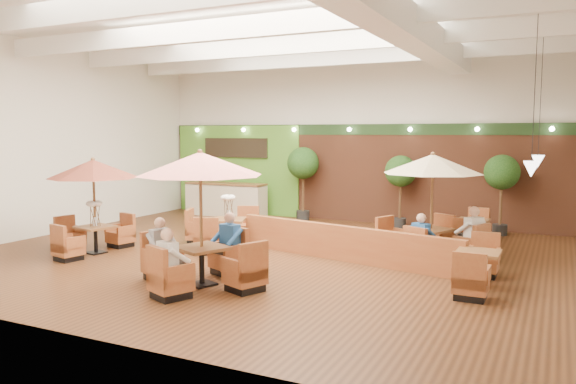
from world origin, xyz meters
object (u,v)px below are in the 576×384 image
Objects in this scene: topiary_1 at (401,174)px; diner_1 at (228,238)px; service_counter at (226,199)px; booth_divider at (342,243)px; diner_3 at (422,234)px; diner_4 at (472,229)px; table_4 at (478,270)px; table_1 at (201,193)px; table_3 at (221,229)px; topiary_2 at (502,175)px; diner_0 at (170,256)px; table_5 at (472,233)px; table_0 at (92,185)px; table_2 at (432,186)px; diner_2 at (161,242)px; topiary_0 at (303,166)px.

diner_1 is (-1.72, -7.26, -0.90)m from topiary_1.
service_counter reaches higher than booth_divider.
diner_3 reaches higher than service_counter.
table_4 is at bearing -136.33° from diner_4.
table_3 is at bearing 139.87° from table_1.
table_3 is (2.78, -4.65, -0.14)m from service_counter.
table_3 is at bearing -59.15° from service_counter.
diner_0 is at bearing -116.87° from topiary_2.
diner_4 is (0.27, -2.03, 0.44)m from table_5.
table_3 is 4.69m from diner_0.
table_0 is 2.92× the size of diner_0.
diner_4 reaches higher than table_5.
table_0 is 1.01× the size of table_4.
diner_1 is (-4.14, -5.33, 0.44)m from table_5.
diner_1 is at bearing 159.27° from diner_4.
table_1 is 1.05× the size of table_2.
topiary_1 is (-3.09, 6.03, 1.34)m from table_4.
diner_2 is (-5.78, -2.19, 0.42)m from table_4.
diner_4 reaches higher than diner_2.
topiary_0 reaches higher than diner_3.
diner_4 reaches higher than table_4.
diner_2 is at bearing -124.34° from topiary_2.
topiary_2 is at bearing 1.25° from service_counter.
table_0 is 2.84× the size of diner_1.
table_4 is 2.81× the size of diner_1.
topiary_2 is at bearing 91.94° from table_4.
topiary_0 is (0.15, 4.85, 1.39)m from table_3.
table_1 is at bearing -119.51° from topiary_2.
service_counter is 10.06m from diner_0.
topiary_2 is at bearing 71.90° from booth_divider.
topiary_0 reaches higher than diner_0.
topiary_0 is (-5.08, 3.97, 0.12)m from table_2.
diner_3 is (3.50, 2.38, -0.04)m from diner_1.
topiary_2 is at bearing 49.79° from table_0.
diner_0 is at bearing -67.33° from table_1.
service_counter is 1.28× the size of table_4.
table_2 is at bearing -25.19° from service_counter.
topiary_1 is at bearing 117.57° from table_4.
table_0 is 0.90× the size of table_2.
table_4 is at bearing -17.12° from diner_3.
diner_3 is at bearing 66.37° from table_1.
table_5 is 2.84× the size of diner_1.
service_counter reaches higher than table_5.
diner_4 is at bearing -22.89° from service_counter.
topiary_0 is at bearing 89.04° from diner_4.
topiary_2 is (1.16, 3.97, 0.01)m from table_2.
table_4 is (8.87, 0.92, -1.35)m from table_0.
booth_divider is at bearing -151.32° from diner_3.
table_0 reaches higher than diner_2.
table_1 is 1.16× the size of table_5.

